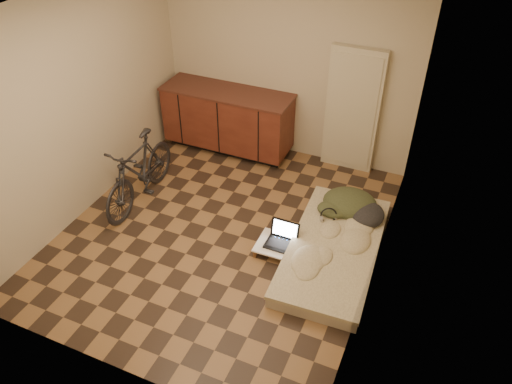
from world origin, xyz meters
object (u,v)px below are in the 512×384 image
at_px(futon, 334,250).
at_px(laptop, 282,239).
at_px(bicycle, 139,168).
at_px(lap_desk, 285,247).

xyz_separation_m(futon, laptop, (-0.56, -0.14, 0.07)).
distance_m(bicycle, laptop, 1.97).
relative_size(bicycle, laptop, 4.59).
relative_size(futon, laptop, 6.06).
xyz_separation_m(lap_desk, laptop, (-0.06, 0.04, 0.06)).
distance_m(bicycle, futon, 2.53).
relative_size(futon, lap_desk, 3.03).
height_order(futon, lap_desk, futon).
relative_size(bicycle, lap_desk, 2.29).
distance_m(futon, laptop, 0.58).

